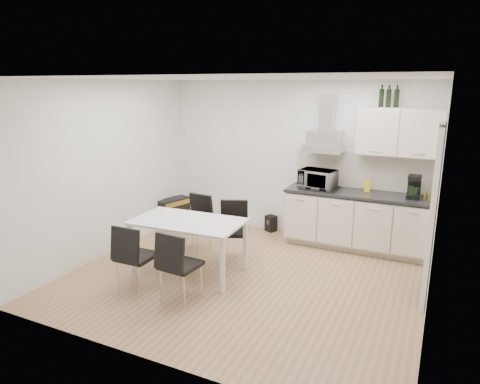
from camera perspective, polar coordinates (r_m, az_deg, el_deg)
The scene contains 15 objects.
ground at distance 5.88m, azimuth 0.56°, elevation -11.28°, with size 4.50×4.50×0.00m, color tan.
wall_back at distance 7.28m, azimuth 7.28°, elevation 4.35°, with size 4.50×0.10×2.60m, color white.
wall_front at distance 3.80m, azimuth -12.30°, elevation -5.03°, with size 4.50×0.10×2.60m, color white.
wall_left at distance 6.69m, azimuth -17.17°, elevation 2.98°, with size 0.10×4.00×2.60m, color white.
wall_right at distance 4.97m, azimuth 24.85°, elevation -1.48°, with size 0.10×4.00×2.60m, color white.
ceiling at distance 5.31m, azimuth 0.63°, elevation 14.96°, with size 4.50×4.50×0.00m, color white.
doorway at distance 5.56m, azimuth 24.31°, elevation -2.52°, with size 0.08×1.04×2.10m, color white.
kitchenette at distance 6.85m, azimuth 15.88°, elevation -0.73°, with size 2.22×0.64×2.52m.
dining_table at distance 5.82m, azimuth -6.96°, elevation -4.48°, with size 1.51×0.91×0.75m.
chair_far_left at distance 6.61m, azimuth -6.12°, elevation -4.31°, with size 0.44×0.50×0.88m, color black, non-canonical shape.
chair_far_right at distance 6.23m, azimuth -0.88°, elevation -5.40°, with size 0.44×0.50×0.88m, color black, non-canonical shape.
chair_near_left at distance 5.53m, azimuth -13.60°, elevation -8.44°, with size 0.44×0.50×0.88m, color black, non-canonical shape.
chair_near_right at distance 5.19m, azimuth -7.92°, elevation -9.70°, with size 0.44×0.50×0.88m, color black, non-canonical shape.
guitar_amp at distance 7.94m, azimuth -8.85°, elevation -2.63°, with size 0.42×0.65×0.51m.
floor_speaker at distance 7.59m, azimuth 4.14°, elevation -4.19°, with size 0.17×0.15×0.28m, color black.
Camera 1 is at (2.24, -4.81, 2.53)m, focal length 32.00 mm.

